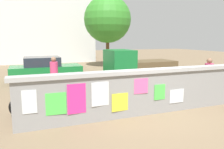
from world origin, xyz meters
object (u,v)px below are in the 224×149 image
Objects in this scene: bicycle_near at (105,93)px; person_bystander at (209,73)px; auto_rickshaw_truck at (137,68)px; person_walking at (54,71)px; car_parked at (45,69)px; motorcycle at (39,99)px; tree_roadside at (108,19)px.

person_bystander is at bearing -10.57° from bicycle_near.
auto_rickshaw_truck is 2.15× the size of bicycle_near.
person_walking reaches higher than bicycle_near.
car_parked is 2.27× the size of bicycle_near.
car_parked is 2.02× the size of motorcycle.
auto_rickshaw_truck reaches higher than motorcycle.
bicycle_near is 2.76m from person_walking.
motorcycle is 6.70m from person_bystander.
auto_rickshaw_truck is 2.24× the size of person_walking.
bicycle_near reaches higher than motorcycle.
person_walking is 6.55m from person_bystander.
tree_roadside is (-0.35, 10.95, 2.97)m from person_bystander.
motorcycle is 0.32× the size of tree_roadside.
car_parked is at bearing 82.48° from motorcycle.
bicycle_near is at bearing 9.53° from motorcycle.
person_bystander is 0.27× the size of tree_roadside.
person_walking is (0.11, -2.95, 0.26)m from car_parked.
tree_roadside is at bearing 68.98° from bicycle_near.
motorcycle is 1.17× the size of person_bystander.
motorcycle is 2.77m from person_walking.
bicycle_near is at bearing 169.43° from person_bystander.
person_walking reaches higher than motorcycle.
person_walking is (-4.21, -0.22, 0.09)m from auto_rickshaw_truck.
tree_roadside is (5.59, 5.03, 3.22)m from car_parked.
car_parked is at bearing 147.61° from auto_rickshaw_truck.
person_bystander is (6.67, -0.39, 0.52)m from motorcycle.
person_walking is 10.13m from tree_roadside.
auto_rickshaw_truck reaches higher than person_walking.
person_walking is at bearing -177.06° from auto_rickshaw_truck.
tree_roadside is at bearing 59.11° from motorcycle.
bicycle_near is at bearing -111.02° from tree_roadside.
person_walking is at bearing 125.98° from bicycle_near.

